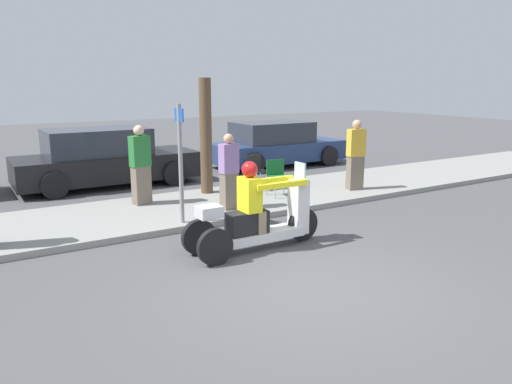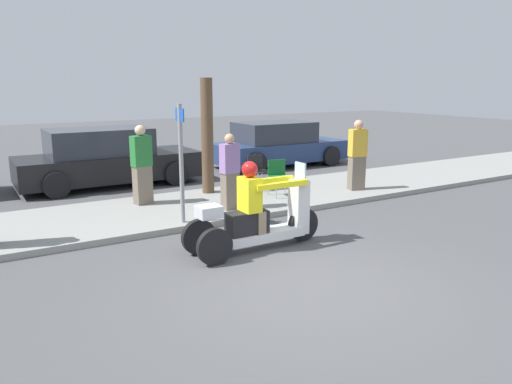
# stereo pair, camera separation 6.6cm
# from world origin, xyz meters

# --- Properties ---
(ground_plane) EXTENTS (60.00, 60.00, 0.00)m
(ground_plane) POSITION_xyz_m (0.00, 0.00, 0.00)
(ground_plane) COLOR #4C4C4F
(sidewalk_strip) EXTENTS (28.00, 2.80, 0.12)m
(sidewalk_strip) POSITION_xyz_m (0.00, 4.60, 0.06)
(sidewalk_strip) COLOR gray
(sidewalk_strip) RESTS_ON ground
(motorcycle_trike) EXTENTS (2.42, 0.67, 1.48)m
(motorcycle_trike) POSITION_xyz_m (0.16, 1.71, 0.53)
(motorcycle_trike) COLOR black
(motorcycle_trike) RESTS_ON ground
(spectator_with_child) EXTENTS (0.44, 0.31, 1.69)m
(spectator_with_child) POSITION_xyz_m (-0.56, 5.24, 0.94)
(spectator_with_child) COLOR #726656
(spectator_with_child) RESTS_ON sidewalk_strip
(spectator_end_of_line) EXTENTS (0.39, 0.26, 1.56)m
(spectator_end_of_line) POSITION_xyz_m (0.84, 3.89, 0.87)
(spectator_end_of_line) COLOR #726656
(spectator_end_of_line) RESTS_ON sidewalk_strip
(spectator_by_tree) EXTENTS (0.44, 0.32, 1.69)m
(spectator_by_tree) POSITION_xyz_m (4.36, 3.96, 0.94)
(spectator_by_tree) COLOR #726656
(spectator_by_tree) RESTS_ON sidewalk_strip
(folding_chair_curbside) EXTENTS (0.52, 0.52, 0.82)m
(folding_chair_curbside) POSITION_xyz_m (2.40, 4.42, 0.62)
(folding_chair_curbside) COLOR #A5A8AD
(folding_chair_curbside) RESTS_ON sidewalk_strip
(folding_chair_set_back) EXTENTS (0.50, 0.50, 0.82)m
(folding_chair_set_back) POSITION_xyz_m (2.36, 5.29, 0.62)
(folding_chair_set_back) COLOR #A5A8AD
(folding_chair_set_back) RESTS_ON sidewalk_strip
(parked_car_lot_left) EXTENTS (4.62, 2.02, 1.52)m
(parked_car_lot_left) POSITION_xyz_m (-0.56, 8.17, 0.72)
(parked_car_lot_left) COLOR black
(parked_car_lot_left) RESTS_ON ground
(parked_car_lot_center) EXTENTS (4.36, 1.97, 1.43)m
(parked_car_lot_center) POSITION_xyz_m (5.04, 8.45, 0.68)
(parked_car_lot_center) COLOR navy
(parked_car_lot_center) RESTS_ON ground
(tree_trunk) EXTENTS (0.28, 0.28, 2.67)m
(tree_trunk) POSITION_xyz_m (1.13, 5.53, 1.45)
(tree_trunk) COLOR brown
(tree_trunk) RESTS_ON sidewalk_strip
(street_sign) EXTENTS (0.08, 0.36, 2.20)m
(street_sign) POSITION_xyz_m (-0.40, 3.45, 1.32)
(street_sign) COLOR gray
(street_sign) RESTS_ON sidewalk_strip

